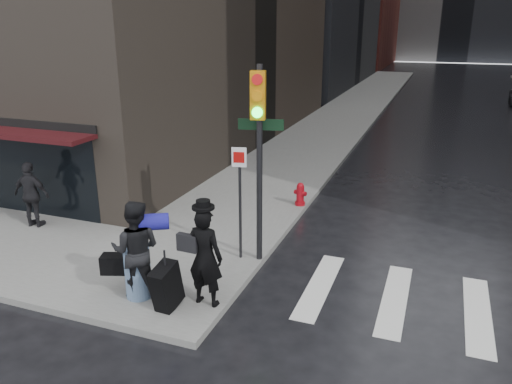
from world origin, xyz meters
TOP-DOWN VIEW (x-y plane):
  - ground at (0.00, 0.00)m, footprint 140.00×140.00m
  - sidewalk_left at (0.00, 27.00)m, footprint 4.00×50.00m
  - man_overcoat at (1.47, -0.82)m, footprint 1.20×1.10m
  - man_jeans at (0.18, -0.96)m, footprint 1.50×1.07m
  - man_greycoat at (-4.57, 1.24)m, footprint 1.10×0.53m
  - traffic_light at (1.88, 1.39)m, footprint 1.10×0.60m
  - fire_hydrant at (1.80, 5.41)m, footprint 0.41×0.31m

SIDE VIEW (x-z plane):
  - ground at x=0.00m, z-range 0.00..0.00m
  - sidewalk_left at x=0.00m, z-range 0.00..0.15m
  - fire_hydrant at x=1.80m, z-range 0.11..0.82m
  - man_greycoat at x=-4.57m, z-range 0.15..1.97m
  - man_overcoat at x=1.47m, z-range -0.03..2.20m
  - man_jeans at x=0.18m, z-range 0.15..2.22m
  - traffic_light at x=1.88m, z-range 0.80..5.30m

